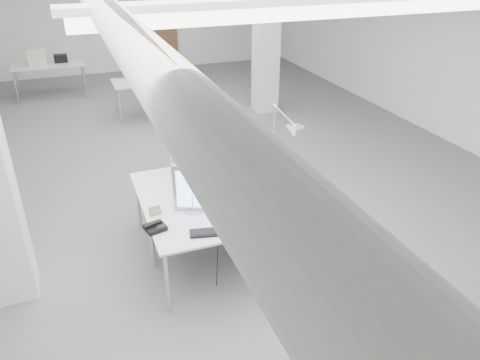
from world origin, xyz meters
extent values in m
cube|color=#59595C|center=(0.00, 0.00, -0.01)|extent=(10.00, 14.00, 0.02)
cube|color=silver|center=(0.00, 7.01, 1.60)|extent=(10.00, 0.02, 3.20)
cube|color=silver|center=(5.01, 0.00, 1.60)|extent=(0.02, 14.00, 3.20)
cube|color=white|center=(2.50, 2.50, 1.60)|extent=(0.45, 0.45, 3.20)
cube|color=brown|center=(1.20, 6.94, 1.05)|extent=(0.95, 0.08, 2.10)
cube|color=white|center=(0.00, -4.00, 2.98)|extent=(2.80, 0.14, 0.08)
cube|color=silver|center=(0.00, -2.50, 0.74)|extent=(1.80, 0.90, 0.02)
cube|color=silver|center=(0.00, -1.60, 0.74)|extent=(1.80, 0.90, 0.02)
cube|color=silver|center=(0.20, 3.00, 0.74)|extent=(1.60, 0.80, 0.02)
cube|color=silver|center=(-1.80, 5.20, 0.74)|extent=(1.60, 0.80, 0.02)
cube|color=#A7A7AC|center=(-0.38, -2.29, 1.02)|extent=(0.40, 0.22, 0.53)
cube|color=maroon|center=(-0.12, -2.32, 1.07)|extent=(0.51, 0.04, 0.54)
cube|color=black|center=(-0.33, -2.77, 0.77)|extent=(0.47, 0.24, 0.02)
imported|color=silver|center=(-0.03, -2.86, 0.77)|extent=(0.39, 0.29, 0.03)
ellipsoid|color=silver|center=(0.31, -2.75, 0.77)|extent=(0.09, 0.08, 0.03)
cube|color=black|center=(-0.85, -2.51, 0.78)|extent=(0.24, 0.22, 0.05)
cube|color=tan|center=(-0.79, -2.23, 0.81)|extent=(0.13, 0.06, 0.10)
cube|color=#B5834E|center=(0.72, -2.27, 0.81)|extent=(0.13, 0.07, 0.10)
cylinder|color=silver|center=(0.40, -2.11, 0.81)|extent=(0.11, 0.05, 0.11)
cube|color=white|center=(0.49, -2.73, 0.76)|extent=(0.29, 0.33, 0.01)
cube|color=#F8E394|center=(0.78, -2.57, 0.76)|extent=(0.26, 0.30, 0.01)
cube|color=silver|center=(0.83, -2.34, 0.76)|extent=(0.24, 0.21, 0.01)
cube|color=beige|center=(-0.18, -1.54, 0.95)|extent=(0.51, 0.49, 0.39)
camera|label=1|loc=(-1.43, -6.47, 3.35)|focal=35.00mm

